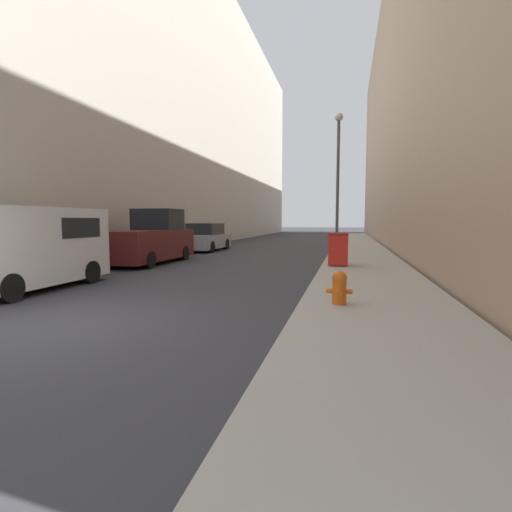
{
  "coord_description": "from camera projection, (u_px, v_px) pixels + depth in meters",
  "views": [
    {
      "loc": [
        5.07,
        -5.43,
        1.78
      ],
      "look_at": [
        0.11,
        16.0,
        -0.18
      ],
      "focal_mm": 28.0,
      "sensor_mm": 36.0,
      "label": 1
    }
  ],
  "objects": [
    {
      "name": "ground_plane",
      "position": [
        31.0,
        329.0,
        6.57
      ],
      "size": [
        200.0,
        200.0,
        0.0
      ],
      "primitive_type": "plane",
      "color": "#333338"
    },
    {
      "name": "white_van",
      "position": [
        24.0,
        245.0,
        10.22
      ],
      "size": [
        2.15,
        4.5,
        2.11
      ],
      "color": "white",
      "rests_on": "ground"
    },
    {
      "name": "parked_sedan_near",
      "position": [
        206.0,
        238.0,
        23.62
      ],
      "size": [
        1.9,
        4.58,
        1.61
      ],
      "color": "#A3A8B2",
      "rests_on": "ground"
    },
    {
      "name": "sidewalk_right",
      "position": [
        359.0,
        251.0,
        22.75
      ],
      "size": [
        3.16,
        60.0,
        0.14
      ],
      "color": "#9E998E",
      "rests_on": "ground"
    },
    {
      "name": "pickup_truck",
      "position": [
        150.0,
        240.0,
        16.72
      ],
      "size": [
        2.02,
        5.2,
        2.28
      ],
      "color": "#561919",
      "rests_on": "ground"
    },
    {
      "name": "building_left_glass",
      "position": [
        153.0,
        114.0,
        33.33
      ],
      "size": [
        12.0,
        60.0,
        21.31
      ],
      "color": "beige",
      "rests_on": "ground"
    },
    {
      "name": "lamppost",
      "position": [
        338.0,
        173.0,
        18.74
      ],
      "size": [
        0.39,
        0.39,
        6.64
      ],
      "color": "#4C4C51",
      "rests_on": "sidewalk_right"
    },
    {
      "name": "trash_bin",
      "position": [
        338.0,
        249.0,
        14.5
      ],
      "size": [
        0.71,
        0.67,
        1.19
      ],
      "color": "red",
      "rests_on": "sidewalk_right"
    },
    {
      "name": "building_right_stone",
      "position": [
        473.0,
        102.0,
        27.9
      ],
      "size": [
        12.0,
        60.0,
        20.15
      ],
      "color": "#9E7F66",
      "rests_on": "ground"
    },
    {
      "name": "fire_hydrant",
      "position": [
        339.0,
        287.0,
        7.84
      ],
      "size": [
        0.51,
        0.4,
        0.66
      ],
      "color": "#D15614",
      "rests_on": "sidewalk_right"
    }
  ]
}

